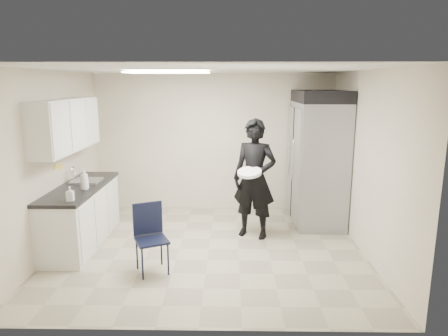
{
  "coord_description": "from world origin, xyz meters",
  "views": [
    {
      "loc": [
        0.32,
        -5.55,
        2.42
      ],
      "look_at": [
        0.22,
        0.2,
        1.19
      ],
      "focal_mm": 32.0,
      "sensor_mm": 36.0,
      "label": 1
    }
  ],
  "objects_px": {
    "folding_chair": "(152,240)",
    "commercial_fridge": "(317,163)",
    "lower_counter": "(82,216)",
    "man_tuxedo": "(254,179)"
  },
  "relations": [
    {
      "from": "lower_counter",
      "to": "commercial_fridge",
      "type": "distance_m",
      "value": 3.98
    },
    {
      "from": "commercial_fridge",
      "to": "man_tuxedo",
      "type": "height_order",
      "value": "commercial_fridge"
    },
    {
      "from": "man_tuxedo",
      "to": "lower_counter",
      "type": "bearing_deg",
      "value": -151.23
    },
    {
      "from": "commercial_fridge",
      "to": "man_tuxedo",
      "type": "bearing_deg",
      "value": -147.09
    },
    {
      "from": "folding_chair",
      "to": "commercial_fridge",
      "type": "bearing_deg",
      "value": 13.98
    },
    {
      "from": "lower_counter",
      "to": "commercial_fridge",
      "type": "height_order",
      "value": "commercial_fridge"
    },
    {
      "from": "lower_counter",
      "to": "folding_chair",
      "type": "xyz_separation_m",
      "value": [
        1.26,
        -0.95,
        0.01
      ]
    },
    {
      "from": "lower_counter",
      "to": "folding_chair",
      "type": "height_order",
      "value": "folding_chair"
    },
    {
      "from": "lower_counter",
      "to": "man_tuxedo",
      "type": "bearing_deg",
      "value": 7.35
    },
    {
      "from": "folding_chair",
      "to": "man_tuxedo",
      "type": "distance_m",
      "value": 1.96
    }
  ]
}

